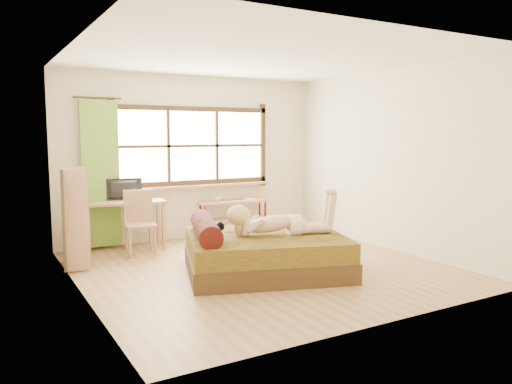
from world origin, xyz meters
TOP-DOWN VIEW (x-y plane):
  - floor at (0.00, 0.00)m, footprint 4.50×4.50m
  - ceiling at (0.00, 0.00)m, footprint 4.50×4.50m
  - wall_back at (0.00, 2.25)m, footprint 4.50×0.00m
  - wall_front at (0.00, -2.25)m, footprint 4.50×0.00m
  - wall_left at (-2.25, 0.00)m, footprint 0.00×4.50m
  - wall_right at (2.25, 0.00)m, footprint 0.00×4.50m
  - window at (0.00, 2.22)m, footprint 2.80×0.16m
  - curtain at (-1.55, 2.13)m, footprint 0.55×0.10m
  - bed at (-0.10, -0.21)m, footprint 2.33×2.09m
  - woman at (0.09, -0.27)m, footprint 1.41×0.80m
  - kitten at (-0.78, -0.12)m, footprint 0.31×0.20m
  - desk at (-1.25, 1.95)m, footprint 1.25×0.71m
  - monitor at (-1.25, 2.00)m, footprint 0.58×0.16m
  - chair at (-1.13, 1.58)m, footprint 0.47×0.47m
  - pipe_shelf at (0.68, 2.07)m, footprint 1.24×0.42m
  - cup at (0.36, 2.07)m, footprint 0.12×0.12m
  - book at (0.86, 2.07)m, footprint 0.20×0.26m
  - bookshelf at (-2.08, 1.26)m, footprint 0.42×0.61m

SIDE VIEW (x-z plane):
  - floor at x=0.00m, z-range 0.00..0.00m
  - bed at x=-0.10m, z-range -0.11..0.63m
  - pipe_shelf at x=0.68m, z-range 0.10..0.79m
  - chair at x=-1.13m, z-range 0.05..0.98m
  - kitten at x=-0.78m, z-range 0.49..0.72m
  - book at x=0.86m, z-range 0.61..0.62m
  - desk at x=-1.25m, z-range 0.27..1.02m
  - cup at x=0.36m, z-range 0.61..0.69m
  - bookshelf at x=-2.08m, z-range 0.01..1.31m
  - woman at x=0.09m, z-range 0.49..1.07m
  - monitor at x=-1.25m, z-range 0.74..1.08m
  - curtain at x=-1.55m, z-range 0.05..2.25m
  - wall_back at x=0.00m, z-range -0.90..3.60m
  - wall_front at x=0.00m, z-range -0.90..3.60m
  - wall_left at x=-2.25m, z-range -0.90..3.60m
  - wall_right at x=2.25m, z-range -0.90..3.60m
  - window at x=0.00m, z-range 0.78..2.24m
  - ceiling at x=0.00m, z-range 2.70..2.70m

